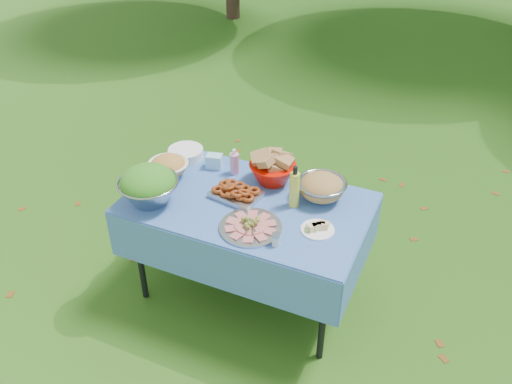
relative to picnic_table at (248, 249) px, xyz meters
The scene contains 14 objects.
ground 0.38m from the picnic_table, ahead, with size 80.00×80.00×0.00m, color #123609.
picnic_table is the anchor object (origin of this frame).
salad_bowl 0.77m from the picnic_table, 156.15° to the right, with size 0.36×0.36×0.24m, color #999BA0, non-canonical shape.
pasta_bowl_white 0.74m from the picnic_table, behind, with size 0.25×0.25×0.14m, color white, non-canonical shape.
plate_stack 0.79m from the picnic_table, 153.43° to the left, with size 0.24×0.24×0.07m, color white.
wipes_box 0.62m from the picnic_table, 143.43° to the left, with size 0.10×0.07×0.09m, color #9EDFF8.
sanitizer_bottle 0.58m from the picnic_table, 128.84° to the left, with size 0.06×0.06×0.18m, color pink.
bread_bowl 0.55m from the picnic_table, 79.03° to the left, with size 0.30×0.30×0.20m, color red, non-canonical shape.
pasta_bowl_steel 0.65m from the picnic_table, 29.75° to the left, with size 0.30×0.30×0.16m, color #999BA0, non-canonical shape.
fried_tray 0.42m from the picnic_table, 166.46° to the left, with size 0.29×0.21×0.07m, color #ACADB0.
charcuterie_platter 0.49m from the picnic_table, 60.90° to the right, with size 0.36×0.36×0.08m, color #ACAFB4.
oil_bottle 0.59m from the picnic_table, 17.04° to the left, with size 0.06×0.06×0.27m, color #CCD23D.
cheese_plate 0.63m from the picnic_table, 10.20° to the right, with size 0.19×0.19×0.05m, color white.
shaker 0.60m from the picnic_table, 44.01° to the right, with size 0.05×0.05×0.08m, color silver.
Camera 1 is at (1.13, -2.41, 2.69)m, focal length 38.00 mm.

